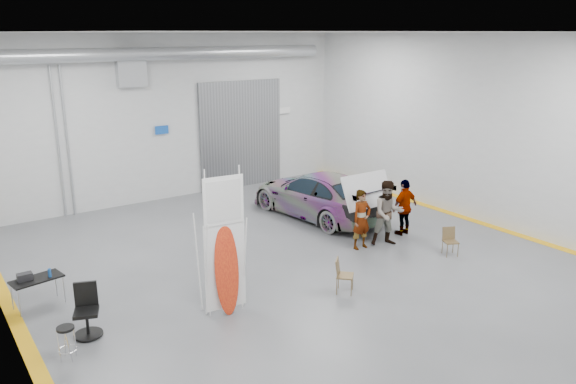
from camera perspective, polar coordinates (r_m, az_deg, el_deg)
ground at (r=15.12m, az=1.38°, el=-7.45°), size 16.00×16.00×0.00m
room_shell at (r=15.97m, az=-2.57°, el=9.01°), size 14.02×16.18×6.01m
sedan_car at (r=18.83m, az=3.05°, el=-0.27°), size 2.61×5.39×1.51m
person_a at (r=16.11m, az=7.48°, el=-2.77°), size 0.63×0.42×1.74m
person_b at (r=16.46m, az=10.13°, el=-2.12°), size 1.16×1.05×1.93m
person_c at (r=17.44m, az=11.76°, el=-1.51°), size 1.03×0.46×1.74m
surfboard_display at (r=12.24m, az=-6.24°, el=-6.51°), size 0.94×0.32×3.31m
folding_chair_near at (r=13.61m, az=5.76°, el=-9.08°), size 0.55×0.63×0.84m
folding_chair_far at (r=16.32m, az=16.13°, el=-5.38°), size 0.49×0.52×0.78m
shop_stool at (r=11.73m, az=-21.53°, el=-14.11°), size 0.35×0.35×0.68m
work_table at (r=13.91m, az=-24.43°, el=-8.05°), size 1.16×0.72×0.88m
office_chair at (r=12.39m, az=-19.88°, el=-11.55°), size 0.62×0.65×1.09m
trunk_lid at (r=16.89m, az=7.98°, el=0.43°), size 1.76×1.07×0.04m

